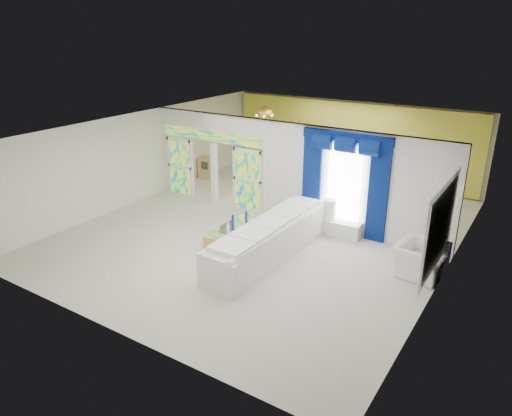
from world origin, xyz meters
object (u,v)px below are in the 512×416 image
Objects in this scene: coffee_table at (235,233)px; console_table at (338,228)px; white_sofa at (271,241)px; armchair at (420,259)px; grand_piano at (280,170)px.

console_table is (2.28, 1.89, 0.00)m from coffee_table.
white_sofa reaches higher than coffee_table.
white_sofa reaches higher than armchair.
white_sofa reaches higher than console_table.
grand_piano is at bearing 61.90° from armchair.
white_sofa is 3.69m from armchair.
grand_piano is (-6.53, 4.53, 0.05)m from armchair.
grand_piano is (-3.02, 5.66, 0.00)m from white_sofa.
armchair is (4.86, 0.84, 0.18)m from coffee_table.
coffee_table is 5.62m from grand_piano.
coffee_table is 1.48× the size of console_table.
coffee_table is 1.11× the size of grand_piano.
grand_piano is (-3.95, 3.47, 0.22)m from console_table.
white_sofa is 3.83× the size of armchair.
coffee_table is at bearing -71.36° from grand_piano.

